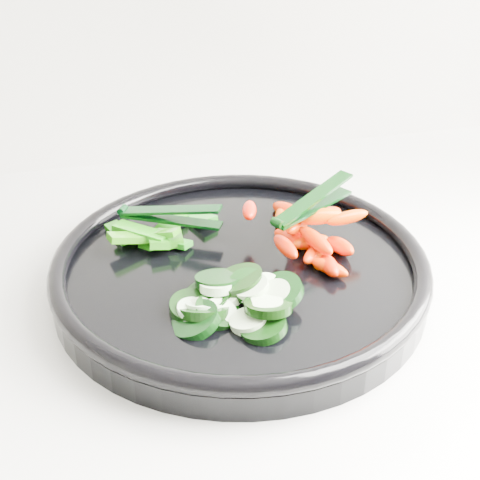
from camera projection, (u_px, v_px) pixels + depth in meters
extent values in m
cylinder|color=black|center=(240.00, 276.00, 0.67)|extent=(0.44, 0.44, 0.02)
torus|color=black|center=(240.00, 261.00, 0.66)|extent=(0.44, 0.44, 0.02)
cylinder|color=black|center=(204.00, 312.00, 0.59)|extent=(0.05, 0.05, 0.03)
cylinder|color=beige|center=(204.00, 308.00, 0.60)|extent=(0.04, 0.04, 0.03)
cylinder|color=black|center=(217.00, 313.00, 0.59)|extent=(0.06, 0.06, 0.03)
cylinder|color=#D7FBC9|center=(220.00, 314.00, 0.59)|extent=(0.03, 0.03, 0.02)
cylinder|color=black|center=(263.00, 327.00, 0.58)|extent=(0.06, 0.06, 0.02)
cylinder|color=beige|center=(248.00, 321.00, 0.58)|extent=(0.04, 0.04, 0.02)
cylinder|color=black|center=(209.00, 295.00, 0.62)|extent=(0.06, 0.06, 0.03)
cylinder|color=#E2FAC8|center=(225.00, 297.00, 0.61)|extent=(0.04, 0.04, 0.02)
cylinder|color=black|center=(205.00, 300.00, 0.61)|extent=(0.07, 0.07, 0.02)
cylinder|color=beige|center=(204.00, 303.00, 0.60)|extent=(0.05, 0.05, 0.01)
cylinder|color=black|center=(193.00, 308.00, 0.60)|extent=(0.05, 0.06, 0.02)
cylinder|color=#B7D4A9|center=(195.00, 312.00, 0.59)|extent=(0.05, 0.05, 0.01)
cylinder|color=black|center=(196.00, 321.00, 0.58)|extent=(0.05, 0.05, 0.03)
cylinder|color=beige|center=(197.00, 314.00, 0.59)|extent=(0.04, 0.04, 0.02)
cylinder|color=black|center=(279.00, 292.00, 0.60)|extent=(0.05, 0.05, 0.03)
cylinder|color=beige|center=(276.00, 293.00, 0.60)|extent=(0.03, 0.03, 0.02)
cylinder|color=black|center=(218.00, 280.00, 0.62)|extent=(0.05, 0.05, 0.02)
cylinder|color=beige|center=(216.00, 287.00, 0.61)|extent=(0.04, 0.04, 0.02)
cylinder|color=black|center=(249.00, 286.00, 0.61)|extent=(0.05, 0.05, 0.03)
cylinder|color=beige|center=(266.00, 287.00, 0.61)|extent=(0.04, 0.04, 0.02)
cylinder|color=black|center=(239.00, 280.00, 0.62)|extent=(0.05, 0.05, 0.02)
cylinder|color=beige|center=(251.00, 288.00, 0.61)|extent=(0.04, 0.04, 0.02)
cylinder|color=black|center=(268.00, 306.00, 0.58)|extent=(0.05, 0.05, 0.02)
cylinder|color=#CFEBBC|center=(266.00, 305.00, 0.59)|extent=(0.03, 0.03, 0.02)
ellipsoid|color=#EB5E00|center=(319.00, 252.00, 0.67)|extent=(0.04, 0.06, 0.03)
ellipsoid|color=#F63200|center=(314.00, 253.00, 0.67)|extent=(0.04, 0.05, 0.02)
ellipsoid|color=#EA1100|center=(329.00, 267.00, 0.65)|extent=(0.04, 0.04, 0.02)
ellipsoid|color=#F41900|center=(291.00, 236.00, 0.70)|extent=(0.04, 0.05, 0.03)
ellipsoid|color=red|center=(340.00, 246.00, 0.68)|extent=(0.02, 0.05, 0.03)
ellipsoid|color=#EA0F00|center=(291.00, 239.00, 0.69)|extent=(0.03, 0.05, 0.02)
ellipsoid|color=red|center=(329.00, 265.00, 0.65)|extent=(0.02, 0.05, 0.02)
ellipsoid|color=#F25600|center=(311.00, 242.00, 0.69)|extent=(0.05, 0.03, 0.02)
ellipsoid|color=red|center=(288.00, 211.00, 0.75)|extent=(0.04, 0.06, 0.03)
ellipsoid|color=#FF5F00|center=(282.00, 220.00, 0.73)|extent=(0.02, 0.04, 0.02)
ellipsoid|color=#FF2A00|center=(285.00, 247.00, 0.65)|extent=(0.02, 0.05, 0.02)
ellipsoid|color=#F32700|center=(313.00, 214.00, 0.71)|extent=(0.03, 0.05, 0.03)
ellipsoid|color=#DD3200|center=(297.00, 222.00, 0.70)|extent=(0.04, 0.05, 0.02)
ellipsoid|color=red|center=(316.00, 240.00, 0.66)|extent=(0.03, 0.05, 0.02)
ellipsoid|color=red|center=(297.00, 226.00, 0.69)|extent=(0.05, 0.05, 0.03)
ellipsoid|color=#F55700|center=(325.00, 214.00, 0.71)|extent=(0.05, 0.03, 0.02)
ellipsoid|color=#EF1100|center=(249.00, 210.00, 0.69)|extent=(0.03, 0.05, 0.02)
ellipsoid|color=#FF5B00|center=(319.00, 216.00, 0.68)|extent=(0.05, 0.03, 0.02)
ellipsoid|color=#E24300|center=(347.00, 217.00, 0.68)|extent=(0.05, 0.02, 0.02)
cube|color=#20700A|center=(174.00, 236.00, 0.71)|extent=(0.02, 0.05, 0.02)
cube|color=#0A6E10|center=(166.00, 233.00, 0.71)|extent=(0.04, 0.06, 0.03)
cube|color=#166109|center=(195.00, 217.00, 0.74)|extent=(0.04, 0.06, 0.02)
cube|color=#0B6D0A|center=(174.00, 242.00, 0.70)|extent=(0.04, 0.04, 0.01)
cube|color=#146B0A|center=(163.00, 232.00, 0.72)|extent=(0.06, 0.06, 0.02)
cube|color=#1D690A|center=(119.00, 233.00, 0.71)|extent=(0.03, 0.05, 0.01)
cube|color=#226709|center=(156.00, 238.00, 0.70)|extent=(0.02, 0.07, 0.03)
cube|color=#266E0A|center=(158.00, 233.00, 0.69)|extent=(0.05, 0.04, 0.02)
cube|color=#25740B|center=(132.00, 238.00, 0.68)|extent=(0.05, 0.03, 0.02)
cube|color=#0D700A|center=(141.00, 232.00, 0.69)|extent=(0.06, 0.05, 0.01)
cylinder|color=black|center=(277.00, 223.00, 0.64)|extent=(0.01, 0.01, 0.01)
cube|color=black|center=(313.00, 208.00, 0.68)|extent=(0.10, 0.07, 0.00)
cube|color=black|center=(314.00, 198.00, 0.67)|extent=(0.10, 0.07, 0.02)
cylinder|color=black|center=(122.00, 210.00, 0.72)|extent=(0.01, 0.01, 0.01)
cube|color=black|center=(171.00, 220.00, 0.71)|extent=(0.10, 0.07, 0.00)
cube|color=black|center=(171.00, 210.00, 0.70)|extent=(0.10, 0.07, 0.02)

